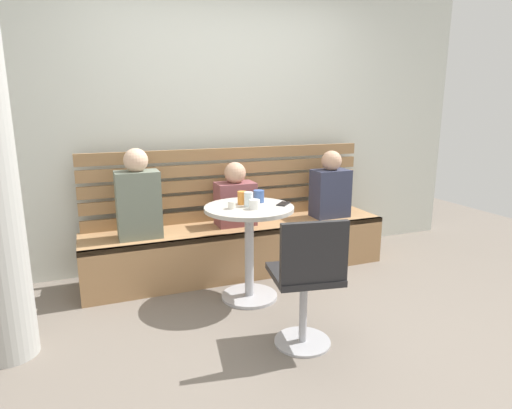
# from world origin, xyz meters

# --- Properties ---
(ground) EXTENTS (8.00, 8.00, 0.00)m
(ground) POSITION_xyz_m (0.00, 0.00, 0.00)
(ground) COLOR #70665B
(back_wall) EXTENTS (5.20, 0.10, 2.90)m
(back_wall) POSITION_xyz_m (0.00, 1.64, 1.45)
(back_wall) COLOR silver
(back_wall) RESTS_ON ground
(booth_bench) EXTENTS (2.70, 0.52, 0.44)m
(booth_bench) POSITION_xyz_m (0.00, 1.20, 0.22)
(booth_bench) COLOR #A87C51
(booth_bench) RESTS_ON ground
(booth_backrest) EXTENTS (2.65, 0.04, 0.66)m
(booth_backrest) POSITION_xyz_m (0.00, 1.44, 0.78)
(booth_backrest) COLOR #9A7249
(booth_backrest) RESTS_ON booth_bench
(cafe_table) EXTENTS (0.68, 0.68, 0.74)m
(cafe_table) POSITION_xyz_m (-0.11, 0.66, 0.52)
(cafe_table) COLOR #ADADB2
(cafe_table) RESTS_ON ground
(white_chair) EXTENTS (0.46, 0.46, 0.85)m
(white_chair) POSITION_xyz_m (-0.05, -0.15, 0.46)
(white_chair) COLOR #ADADB2
(white_chair) RESTS_ON ground
(person_adult) EXTENTS (0.34, 0.22, 0.72)m
(person_adult) POSITION_xyz_m (-0.87, 1.16, 0.76)
(person_adult) COLOR slate
(person_adult) RESTS_ON booth_bench
(person_child_left) EXTENTS (0.34, 0.22, 0.56)m
(person_child_left) POSITION_xyz_m (-0.03, 1.23, 0.68)
(person_child_left) COLOR brown
(person_child_left) RESTS_ON booth_bench
(person_child_middle) EXTENTS (0.34, 0.22, 0.63)m
(person_child_middle) POSITION_xyz_m (0.91, 1.17, 0.72)
(person_child_middle) COLOR #333851
(person_child_middle) RESTS_ON booth_bench
(cup_tumbler_orange) EXTENTS (0.07, 0.07, 0.10)m
(cup_tumbler_orange) POSITION_xyz_m (-0.13, 0.75, 0.79)
(cup_tumbler_orange) COLOR orange
(cup_tumbler_orange) RESTS_ON cafe_table
(cup_espresso_small) EXTENTS (0.06, 0.06, 0.05)m
(cup_espresso_small) POSITION_xyz_m (-0.26, 0.64, 0.77)
(cup_espresso_small) COLOR silver
(cup_espresso_small) RESTS_ON cafe_table
(cup_mug_blue) EXTENTS (0.08, 0.08, 0.09)m
(cup_mug_blue) POSITION_xyz_m (0.01, 0.77, 0.79)
(cup_mug_blue) COLOR #3D5B9E
(cup_mug_blue) RESTS_ON cafe_table
(cup_water_clear) EXTENTS (0.07, 0.07, 0.11)m
(cup_water_clear) POSITION_xyz_m (-0.12, 0.66, 0.80)
(cup_water_clear) COLOR white
(cup_water_clear) RESTS_ON cafe_table
(cup_ceramic_white) EXTENTS (0.08, 0.08, 0.07)m
(cup_ceramic_white) POSITION_xyz_m (-0.10, 0.57, 0.78)
(cup_ceramic_white) COLOR white
(cup_ceramic_white) RESTS_ON cafe_table
(phone_on_table) EXTENTS (0.15, 0.15, 0.01)m
(phone_on_table) POSITION_xyz_m (0.16, 0.63, 0.74)
(phone_on_table) COLOR black
(phone_on_table) RESTS_ON cafe_table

